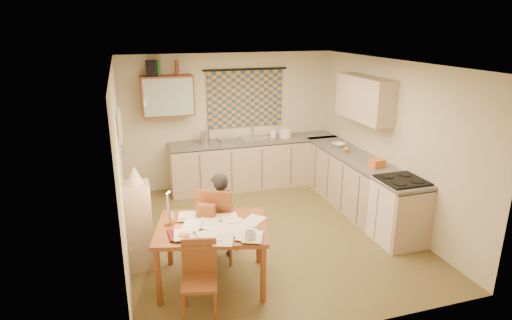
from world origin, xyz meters
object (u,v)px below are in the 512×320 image
object	(u,v)px
person	(220,216)
dining_table	(213,254)
counter_right	(358,185)
chair_far	(219,236)
stove	(399,211)
counter_back	(257,163)
shelf_stand	(139,226)

from	to	relation	value
person	dining_table	bearing A→B (deg)	64.76
counter_right	chair_far	size ratio (longest dim) A/B	2.86
dining_table	stove	bearing A→B (deg)	19.17
counter_back	stove	world-z (taller)	stove
counter_right	person	world-z (taller)	person
chair_far	shelf_stand	world-z (taller)	shelf_stand
counter_back	chair_far	xyz separation A→B (m)	(-1.29, -2.42, -0.13)
person	shelf_stand	bearing A→B (deg)	-7.26
counter_back	dining_table	world-z (taller)	counter_back
counter_right	chair_far	xyz separation A→B (m)	(-2.54, -0.80, -0.13)
stove	counter_back	bearing A→B (deg)	114.53
shelf_stand	person	bearing A→B (deg)	-3.11
chair_far	shelf_stand	distance (m)	1.03
dining_table	shelf_stand	xyz separation A→B (m)	(-0.81, 0.60, 0.20)
counter_right	chair_far	distance (m)	2.67
stove	shelf_stand	distance (m)	3.56
counter_right	person	distance (m)	2.65
counter_back	stove	size ratio (longest dim) A/B	3.47
dining_table	person	bearing A→B (deg)	83.21
counter_right	person	bearing A→B (deg)	-162.50
person	shelf_stand	size ratio (longest dim) A/B	1.04
stove	person	bearing A→B (deg)	172.86
counter_back	shelf_stand	size ratio (longest dim) A/B	2.87
counter_back	counter_right	bearing A→B (deg)	-52.45
dining_table	person	size ratio (longest dim) A/B	1.23
stove	counter_right	bearing A→B (deg)	90.00
counter_back	chair_far	size ratio (longest dim) A/B	3.20
counter_back	person	bearing A→B (deg)	-117.76
person	shelf_stand	xyz separation A→B (m)	(-1.02, 0.06, -0.02)
counter_right	stove	world-z (taller)	stove
counter_back	shelf_stand	xyz separation A→B (m)	(-2.29, -2.36, 0.12)
counter_right	shelf_stand	bearing A→B (deg)	-168.19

